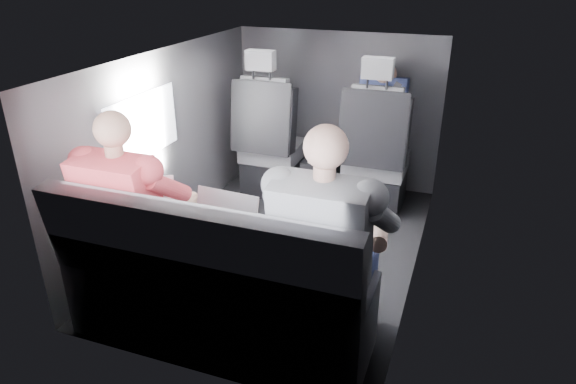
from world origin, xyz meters
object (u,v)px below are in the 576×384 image
(front_seat_right, at_px, (375,163))
(passenger_rear_left, at_px, (138,216))
(front_seat_left, at_px, (271,150))
(soda_cup, at_px, (312,155))
(laptop_white, at_px, (156,202))
(rear_bench, at_px, (216,295))
(passenger_front_right, at_px, (382,113))
(center_console, at_px, (322,177))
(passenger_rear_right, at_px, (328,248))
(water_bottle, at_px, (326,154))
(laptop_black, at_px, (334,235))
(laptop_silver, at_px, (235,219))

(front_seat_right, height_order, passenger_rear_left, front_seat_right)
(front_seat_left, xyz_separation_m, soda_cup, (0.42, -0.16, 0.07))
(front_seat_left, height_order, laptop_white, front_seat_left)
(front_seat_right, xyz_separation_m, passenger_rear_left, (-0.95, -1.81, 0.24))
(front_seat_right, distance_m, rear_bench, 1.96)
(passenger_front_right, bearing_deg, passenger_rear_left, -114.21)
(passenger_rear_left, xyz_separation_m, passenger_front_right, (0.93, 2.06, 0.11))
(center_console, xyz_separation_m, passenger_rear_left, (-0.50, -1.85, 0.44))
(front_seat_right, relative_size, rear_bench, 0.79)
(front_seat_left, xyz_separation_m, passenger_rear_right, (1.02, -1.81, 0.25))
(passenger_rear_left, bearing_deg, water_bottle, 71.43)
(front_seat_right, relative_size, laptop_black, 3.17)
(laptop_silver, bearing_deg, center_console, 90.38)
(passenger_front_right, bearing_deg, laptop_black, -86.36)
(soda_cup, relative_size, water_bottle, 1.81)
(front_seat_right, height_order, soda_cup, front_seat_right)
(laptop_black, bearing_deg, laptop_silver, -178.58)
(passenger_rear_right, bearing_deg, laptop_silver, 165.61)
(front_seat_right, distance_m, passenger_rear_left, 2.05)
(water_bottle, xyz_separation_m, laptop_silver, (-0.06, -1.56, 0.17))
(soda_cup, xyz_separation_m, laptop_black, (0.59, -1.50, 0.17))
(front_seat_right, bearing_deg, water_bottle, -163.89)
(front_seat_left, relative_size, center_console, 2.64)
(water_bottle, relative_size, passenger_rear_left, 0.12)
(laptop_silver, bearing_deg, rear_bench, -92.73)
(water_bottle, bearing_deg, laptop_black, -72.73)
(front_seat_left, relative_size, passenger_front_right, 1.76)
(passenger_rear_left, relative_size, passenger_rear_right, 0.97)
(laptop_silver, relative_size, passenger_rear_right, 0.29)
(center_console, distance_m, passenger_front_right, 0.73)
(rear_bench, bearing_deg, soda_cup, 91.08)
(rear_bench, relative_size, soda_cup, 6.09)
(front_seat_right, distance_m, water_bottle, 0.40)
(laptop_silver, bearing_deg, passenger_front_right, 77.68)
(rear_bench, xyz_separation_m, laptop_black, (0.55, 0.25, 0.33))
(laptop_black, relative_size, passenger_rear_right, 0.31)
(water_bottle, distance_m, laptop_white, 1.63)
(front_seat_right, relative_size, passenger_rear_left, 1.02)
(front_seat_left, relative_size, rear_bench, 0.79)
(passenger_rear_right, bearing_deg, passenger_front_right, 93.76)
(front_seat_right, bearing_deg, passenger_rear_left, -117.67)
(water_bottle, height_order, passenger_rear_left, passenger_rear_left)
(center_console, xyz_separation_m, soda_cup, (-0.03, -0.20, 0.27))
(front_seat_right, relative_size, soda_cup, 4.81)
(passenger_rear_left, relative_size, passenger_front_right, 1.73)
(laptop_white, xyz_separation_m, passenger_front_right, (0.94, 1.88, 0.11))
(center_console, xyz_separation_m, laptop_white, (-0.51, -1.66, 0.43))
(front_seat_left, height_order, water_bottle, front_seat_left)
(rear_bench, height_order, laptop_silver, rear_bench)
(laptop_silver, distance_m, laptop_black, 0.54)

